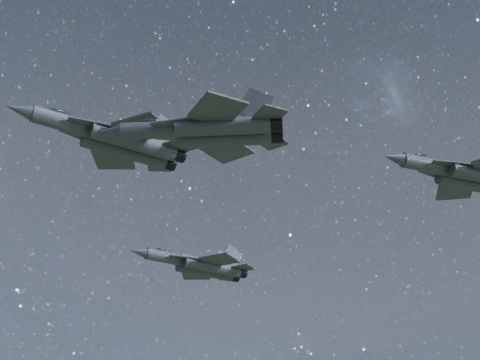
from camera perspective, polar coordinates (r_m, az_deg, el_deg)
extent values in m
cylinder|color=#2C3137|center=(67.43, -14.11, 4.57)|extent=(8.12, 4.00, 1.68)
cone|color=#2C3137|center=(66.40, -18.32, 5.72)|extent=(2.92, 2.22, 1.51)
ellipsoid|color=#191F2E|center=(67.55, -15.07, 5.44)|extent=(2.79, 1.85, 0.83)
cube|color=#2C3137|center=(68.93, -9.73, 3.31)|extent=(8.92, 4.20, 1.40)
cylinder|color=#2C3137|center=(67.96, -9.07, 3.25)|extent=(9.15, 4.33, 1.68)
cylinder|color=#2C3137|center=(69.71, -9.79, 2.49)|extent=(9.15, 4.33, 1.68)
cylinder|color=black|center=(69.71, -5.35, 2.19)|extent=(1.80, 1.90, 1.55)
cylinder|color=black|center=(71.42, -6.14, 1.48)|extent=(1.80, 1.90, 1.55)
cube|color=#2C3137|center=(66.65, -12.13, 4.60)|extent=(5.71, 1.81, 0.13)
cube|color=#2C3137|center=(69.05, -13.01, 3.52)|extent=(5.50, 3.72, 0.13)
cube|color=#2C3137|center=(65.92, -8.31, 4.43)|extent=(6.19, 6.13, 0.22)
cube|color=#2C3137|center=(71.88, -10.75, 1.83)|extent=(5.13, 5.52, 0.22)
cube|color=#2C3137|center=(68.55, -5.12, 2.92)|extent=(3.67, 3.65, 0.16)
cube|color=#2C3137|center=(72.49, -6.94, 1.27)|extent=(3.01, 3.17, 0.16)
cube|color=#2C3137|center=(69.84, -6.51, 4.14)|extent=(3.70, 1.00, 3.84)
cube|color=#2C3137|center=(71.96, -7.47, 3.20)|extent=(3.54, 1.58, 3.84)
cylinder|color=#2C3137|center=(91.96, -5.85, -6.66)|extent=(7.71, 3.65, 1.59)
cone|color=#2C3137|center=(90.14, -8.67, -6.07)|extent=(2.76, 2.06, 1.43)
ellipsoid|color=#191F2E|center=(91.75, -6.52, -6.06)|extent=(2.64, 1.71, 0.79)
cube|color=#2C3137|center=(94.16, -2.92, -7.28)|extent=(8.48, 3.82, 1.33)
cylinder|color=#2C3137|center=(93.34, -2.40, -7.42)|extent=(8.69, 3.93, 1.59)
cylinder|color=#2C3137|center=(95.04, -3.00, -7.76)|extent=(8.69, 3.93, 1.59)
cylinder|color=black|center=(95.54, 0.10, -7.90)|extent=(1.69, 1.78, 1.47)
cylinder|color=black|center=(97.20, -0.53, -8.24)|extent=(1.69, 1.78, 1.47)
cube|color=#2C3137|center=(91.49, -4.43, -6.69)|extent=(5.40, 1.61, 0.12)
cube|color=#2C3137|center=(93.83, -5.20, -7.18)|extent=(5.24, 3.43, 0.12)
cube|color=#2C3137|center=(91.29, -1.76, -6.84)|extent=(5.87, 5.82, 0.20)
cube|color=#2C3137|center=(97.08, -3.79, -8.03)|extent=(4.93, 5.28, 0.20)
cube|color=#2C3137|center=(94.33, 0.30, -7.52)|extent=(3.47, 3.47, 0.15)
cube|color=#2C3137|center=(98.17, -1.14, -8.29)|extent=(2.89, 3.04, 0.15)
cube|color=#2C3137|center=(95.15, -0.73, -6.58)|extent=(3.52, 0.87, 3.64)
cube|color=#2C3137|center=(97.23, -1.49, -7.02)|extent=(3.38, 1.42, 3.64)
cylinder|color=#2C3137|center=(60.99, -6.66, 4.27)|extent=(7.54, 3.91, 1.57)
cone|color=#2C3137|center=(62.05, -11.05, 4.05)|extent=(2.74, 2.12, 1.41)
ellipsoid|color=#191F2E|center=(61.61, -7.73, 4.82)|extent=(2.60, 1.78, 0.77)
cube|color=#2C3137|center=(60.24, -1.76, 4.46)|extent=(8.28, 4.12, 1.31)
cylinder|color=#2C3137|center=(59.12, -1.48, 4.60)|extent=(8.49, 4.24, 1.57)
cylinder|color=#2C3137|center=(60.83, -1.29, 3.62)|extent=(8.49, 4.24, 1.57)
cylinder|color=black|center=(58.88, 3.01, 4.78)|extent=(1.71, 1.79, 1.45)
cylinder|color=black|center=(60.60, 3.07, 3.78)|extent=(1.71, 1.79, 1.45)
cube|color=#2C3137|center=(59.49, -5.19, 4.93)|extent=(5.08, 3.57, 0.12)
cube|color=#2C3137|center=(61.78, -4.79, 3.61)|extent=(5.33, 1.83, 0.12)
cube|color=#2C3137|center=(57.21, -1.92, 6.02)|extent=(4.69, 5.06, 0.20)
cube|color=#2C3137|center=(63.03, -1.26, 2.67)|extent=(5.76, 5.68, 0.20)
cube|color=#2C3137|center=(57.88, 2.57, 5.61)|extent=(2.75, 2.90, 0.15)
cube|color=#2C3137|center=(61.83, 2.73, 3.32)|extent=(3.41, 3.39, 0.15)
cube|color=#2C3137|center=(59.73, 1.31, 6.40)|extent=(3.26, 1.56, 3.58)
cube|color=#2C3137|center=(61.85, 1.45, 5.13)|extent=(3.43, 1.02, 3.58)
cylinder|color=#2C3137|center=(74.65, 16.14, 1.14)|extent=(7.80, 2.58, 1.61)
cone|color=#2C3137|center=(71.90, 12.99, 1.85)|extent=(2.65, 1.75, 1.45)
ellipsoid|color=#191F2E|center=(74.29, 15.30, 1.84)|extent=(2.58, 1.39, 0.80)
cube|color=#2C3137|center=(77.85, 19.30, 0.39)|extent=(8.61, 2.63, 1.34)
cylinder|color=#2C3137|center=(78.59, 19.11, -0.29)|extent=(8.82, 2.72, 1.61)
cube|color=#2C3137|center=(74.75, 17.93, 1.26)|extent=(5.44, 1.48, 0.12)
cube|color=#2C3137|center=(76.63, 16.65, 0.35)|extent=(5.46, 2.78, 0.12)
cube|color=#2C3137|center=(80.21, 17.87, -0.86)|extent=(5.43, 5.68, 0.21)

